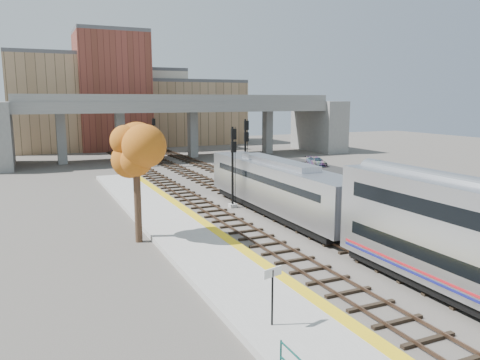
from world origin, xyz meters
name	(u,v)px	position (x,y,z in m)	size (l,w,h in m)	color
ground	(318,242)	(0.00, 0.00, 0.00)	(160.00, 160.00, 0.00)	#47423D
platform	(210,255)	(-7.25, 0.00, 0.17)	(4.50, 60.00, 0.35)	#9E9E99
yellow_strip	(240,247)	(-5.35, 0.00, 0.35)	(0.70, 60.00, 0.01)	yellow
tracks	(247,201)	(0.93, 12.50, 0.08)	(10.70, 95.00, 0.25)	black
overpass	(179,119)	(4.92, 45.00, 5.81)	(54.00, 12.00, 9.50)	slate
buildings_far	(127,104)	(1.26, 66.57, 7.88)	(43.00, 21.00, 20.60)	tan
parking_lot	(287,169)	(14.00, 28.00, 0.02)	(14.00, 18.00, 0.04)	black
locomotive	(277,186)	(1.00, 7.15, 2.28)	(3.02, 19.05, 4.10)	#A8AAB2
signal_mast_near	(233,169)	(-1.10, 10.85, 3.22)	(0.60, 0.64, 6.65)	#9E9E99
signal_mast_mid	(246,156)	(3.00, 17.18, 3.44)	(0.60, 0.64, 6.96)	#9E9E99
signal_mast_far	(154,144)	(-1.10, 36.92, 3.08)	(0.60, 0.64, 6.45)	#9E9E99
station_sign	(272,284)	(-8.15, -9.10, 1.98)	(0.88, 0.29, 2.27)	black
tree	(136,155)	(-10.23, 4.65, 5.51)	(3.60, 3.60, 7.42)	#382619
car_a	(275,167)	(10.75, 25.43, 0.70)	(1.57, 3.90, 1.33)	#99999E
car_b	(302,167)	(14.43, 25.20, 0.59)	(1.17, 3.35, 1.10)	#99999E
car_c	(316,161)	(18.88, 28.70, 0.61)	(1.60, 3.95, 1.15)	#99999E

